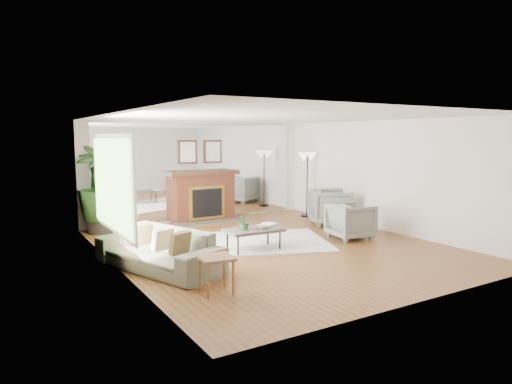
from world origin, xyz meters
TOP-DOWN VIEW (x-y plane):
  - ground at (0.00, 0.00)m, footprint 7.00×7.00m
  - wall_left at (-2.99, 0.00)m, footprint 0.02×7.00m
  - wall_right at (2.99, 0.00)m, footprint 0.02×7.00m
  - wall_back at (0.00, 3.49)m, footprint 6.00×0.02m
  - mirror_panel at (0.00, 3.47)m, footprint 5.40×0.04m
  - window_panel at (-2.96, 0.40)m, footprint 0.04×2.40m
  - fireplace at (0.00, 3.26)m, footprint 1.85×0.83m
  - area_rug at (-0.20, 0.48)m, footprint 3.51×3.03m
  - coffee_table at (-0.52, -0.10)m, footprint 1.08×0.65m
  - sofa at (-2.45, -0.36)m, footprint 1.61×2.41m
  - armchair_back at (2.45, 1.21)m, footprint 1.26×1.24m
  - armchair_front at (1.77, -0.24)m, footprint 0.92×0.90m
  - side_table at (-2.13, -1.82)m, footprint 0.50×0.50m
  - potted_ficus at (-2.60, 3.10)m, footprint 1.15×1.15m
  - floor_lamp at (2.61, 2.37)m, footprint 0.56×0.31m
  - tabletop_plant at (-0.71, -0.09)m, footprint 0.32×0.29m
  - fruit_bowl at (-0.37, -0.17)m, footprint 0.31×0.31m
  - book at (-0.12, 0.09)m, footprint 0.28×0.33m

SIDE VIEW (x-z plane):
  - ground at x=0.00m, z-range 0.00..0.00m
  - area_rug at x=-0.20m, z-range 0.00..0.03m
  - sofa at x=-2.45m, z-range 0.00..0.66m
  - armchair_front at x=1.77m, z-range 0.00..0.75m
  - coffee_table at x=-0.52m, z-range 0.18..0.60m
  - side_table at x=-2.13m, z-range 0.17..0.68m
  - armchair_back at x=2.45m, z-range 0.00..0.86m
  - book at x=-0.12m, z-range 0.42..0.44m
  - fruit_bowl at x=-0.37m, z-range 0.42..0.49m
  - tabletop_plant at x=-0.71m, z-range 0.42..0.73m
  - fireplace at x=0.00m, z-range -0.37..1.68m
  - potted_ficus at x=-2.60m, z-range 0.07..2.03m
  - wall_left at x=-2.99m, z-range 0.00..2.50m
  - wall_right at x=2.99m, z-range 0.00..2.50m
  - wall_back at x=0.00m, z-range 0.00..2.50m
  - mirror_panel at x=0.00m, z-range 0.05..2.45m
  - window_panel at x=-2.96m, z-range 0.60..2.10m
  - floor_lamp at x=2.61m, z-range 0.61..2.32m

